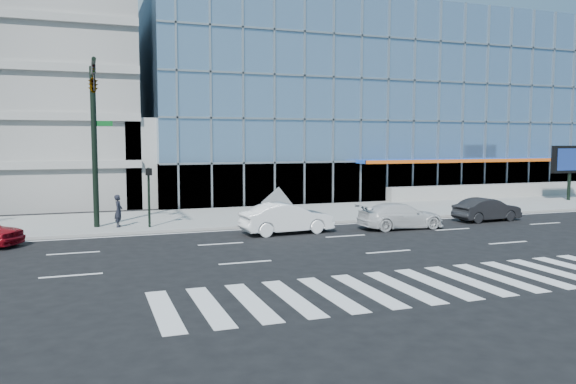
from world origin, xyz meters
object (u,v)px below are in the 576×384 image
object	(u,v)px
traffic_signal	(94,105)
marquee_sign	(570,160)
ped_signal_post	(149,188)
pedestrian	(119,211)
tilted_panel	(277,204)
white_suv	(401,216)
white_sedan	(287,218)
dark_sedan	(487,210)

from	to	relation	value
traffic_signal	marquee_sign	world-z (taller)	traffic_signal
marquee_sign	ped_signal_post	bearing A→B (deg)	-174.29
pedestrian	tilted_panel	size ratio (longest dim) A/B	1.26
traffic_signal	white_suv	world-z (taller)	traffic_signal
white_suv	pedestrian	xyz separation A→B (m)	(-13.62, 4.43, 0.31)
ped_signal_post	white_sedan	size ratio (longest dim) A/B	0.67
traffic_signal	pedestrian	xyz separation A→B (m)	(1.05, 1.02, -5.20)
pedestrian	tilted_panel	distance (m)	8.32
tilted_panel	marquee_sign	bearing A→B (deg)	6.51
traffic_signal	white_suv	size ratio (longest dim) A/B	1.78
traffic_signal	white_sedan	bearing A→B (deg)	-18.27
traffic_signal	dark_sedan	bearing A→B (deg)	-7.36
tilted_panel	white_suv	bearing A→B (deg)	-37.36
traffic_signal	white_sedan	world-z (taller)	traffic_signal
dark_sedan	pedestrian	distance (m)	19.97
ped_signal_post	tilted_panel	distance (m)	6.94
dark_sedan	ped_signal_post	bearing A→B (deg)	76.48
white_suv	pedestrian	bearing A→B (deg)	73.79
marquee_sign	white_sedan	xyz separation A→B (m)	(-24.33, -6.29, -2.33)
traffic_signal	tilted_panel	xyz separation A→B (m)	(9.35, 0.61, -5.10)
traffic_signal	marquee_sign	bearing A→B (deg)	5.92
white_sedan	pedestrian	xyz separation A→B (m)	(-7.62, 3.89, 0.23)
ped_signal_post	white_sedan	xyz separation A→B (m)	(6.17, -3.24, -1.40)
traffic_signal	ped_signal_post	bearing A→B (deg)	8.52
pedestrian	white_suv	bearing A→B (deg)	-94.24
white_sedan	dark_sedan	size ratio (longest dim) A/B	1.15
marquee_sign	dark_sedan	size ratio (longest dim) A/B	1.02
ped_signal_post	dark_sedan	size ratio (longest dim) A/B	0.77
ped_signal_post	marquee_sign	bearing A→B (deg)	5.71
ped_signal_post	tilted_panel	world-z (taller)	ped_signal_post
marquee_sign	white_suv	size ratio (longest dim) A/B	0.89
marquee_sign	pedestrian	distance (m)	32.11
traffic_signal	white_sedan	distance (m)	10.62
white_sedan	tilted_panel	xyz separation A→B (m)	(0.68, 3.47, 0.32)
traffic_signal	dark_sedan	xyz separation A→B (m)	(20.67, -2.67, -5.52)
marquee_sign	dark_sedan	bearing A→B (deg)	-153.71
dark_sedan	pedestrian	xyz separation A→B (m)	(-19.62, 3.69, 0.32)
marquee_sign	traffic_signal	bearing A→B (deg)	-174.08
white_sedan	dark_sedan	xyz separation A→B (m)	(12.00, 0.19, -0.10)
ped_signal_post	tilted_panel	xyz separation A→B (m)	(6.85, 0.23, -1.08)
white_sedan	dark_sedan	bearing A→B (deg)	-93.16
white_sedan	pedestrian	bearing A→B (deg)	58.90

